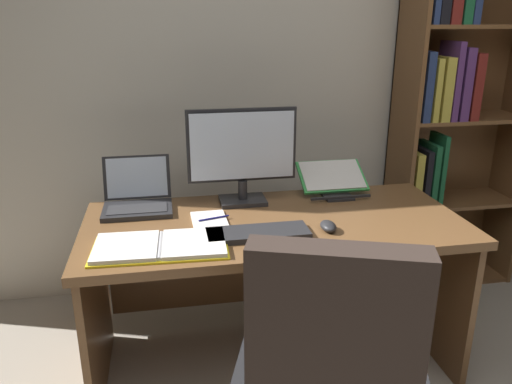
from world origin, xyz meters
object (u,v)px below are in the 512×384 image
reading_stand_with_book (333,179)px  pen (214,218)px  monitor (242,155)px  notepad (209,220)px  bookshelf (447,123)px  open_binder (160,246)px  keyboard (258,233)px  laptop (137,199)px  computer_mouse (328,226)px  desk (270,254)px

reading_stand_with_book → pen: (-0.64, -0.27, -0.06)m
reading_stand_with_book → monitor: bearing=-173.0°
reading_stand_with_book → notepad: 0.71m
bookshelf → open_binder: bookshelf is taller
keyboard → laptop: bearing=140.4°
bookshelf → pen: 1.58m
bookshelf → notepad: (-1.46, -0.61, -0.26)m
bookshelf → computer_mouse: 1.29m
notepad → pen: 0.02m
laptop → notepad: laptop is taller
bookshelf → notepad: bookshelf is taller
bookshelf → laptop: bookshelf is taller
laptop → reading_stand_with_book: bearing=3.2°
bookshelf → computer_mouse: bookshelf is taller
notepad → monitor: bearing=49.8°
keyboard → notepad: bearing=133.6°
computer_mouse → pen: bearing=157.5°
reading_stand_with_book → notepad: bearing=-157.4°
reading_stand_with_book → open_binder: (-0.87, -0.51, -0.06)m
bookshelf → open_binder: size_ratio=3.90×
open_binder → pen: bearing=48.5°
keyboard → open_binder: same height
monitor → notepad: (-0.18, -0.22, -0.23)m
monitor → reading_stand_with_book: 0.50m
pen → keyboard: bearing=-49.7°
desk → reading_stand_with_book: bearing=32.3°
desk → notepad: 0.35m
desk → open_binder: 0.61m
reading_stand_with_book → bookshelf: bearing=22.7°
desk → reading_stand_with_book: size_ratio=4.95×
monitor → keyboard: bearing=-90.0°
laptop → notepad: (0.31, -0.22, -0.04)m
computer_mouse → open_binder: computer_mouse is taller
monitor → pen: size_ratio=3.69×
bookshelf → keyboard: (-1.28, -0.80, -0.25)m
computer_mouse → notepad: computer_mouse is taller
monitor → notepad: bearing=-130.2°
keyboard → notepad: (-0.18, 0.19, -0.01)m
desk → notepad: bearing=-172.3°
notepad → reading_stand_with_book: bearing=22.6°
laptop → pen: bearing=-33.2°
reading_stand_with_book → notepad: size_ratio=1.61×
desk → computer_mouse: bearing=-49.4°
computer_mouse → pen: size_ratio=0.74×
monitor → open_binder: bearing=-130.9°
laptop → computer_mouse: bearing=-27.2°
notepad → keyboard: bearing=-46.4°
computer_mouse → reading_stand_with_book: 0.50m
open_binder → desk: bearing=31.8°
bookshelf → monitor: (-1.28, -0.39, -0.03)m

